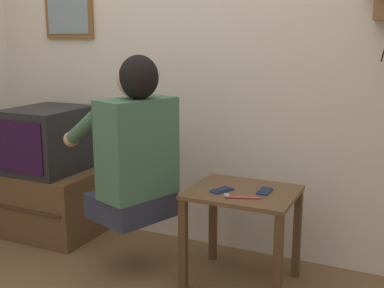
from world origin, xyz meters
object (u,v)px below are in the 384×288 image
at_px(television, 48,140).
at_px(cell_phone_spare, 265,191).
at_px(person, 134,146).
at_px(cell_phone_held, 222,190).
at_px(toothbrush, 240,197).
at_px(framed_picture, 68,6).

distance_m(television, cell_phone_spare, 1.54).
relative_size(person, cell_phone_held, 6.58).
xyz_separation_m(television, cell_phone_spare, (1.54, -0.11, -0.12)).
height_order(cell_phone_spare, toothbrush, toothbrush).
height_order(television, cell_phone_spare, television).
bearing_deg(toothbrush, framed_picture, 49.79).
xyz_separation_m(framed_picture, cell_phone_spare, (1.52, -0.37, -1.00)).
bearing_deg(cell_phone_spare, television, 175.65).
relative_size(television, cell_phone_spare, 4.22).
bearing_deg(television, framed_picture, 86.87).
relative_size(framed_picture, cell_phone_spare, 3.47).
relative_size(cell_phone_spare, toothbrush, 0.69).
xyz_separation_m(framed_picture, toothbrush, (1.44, -0.53, -1.00)).
height_order(person, television, person).
xyz_separation_m(person, framed_picture, (-0.83, 0.54, 0.79)).
height_order(television, cell_phone_held, television).
distance_m(framed_picture, toothbrush, 1.83).
xyz_separation_m(cell_phone_held, toothbrush, (0.13, -0.07, 0.00)).
bearing_deg(framed_picture, cell_phone_spare, -13.81).
bearing_deg(cell_phone_held, television, -165.18).
distance_m(framed_picture, cell_phone_held, 1.71).
xyz_separation_m(person, television, (-0.85, 0.27, -0.09)).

